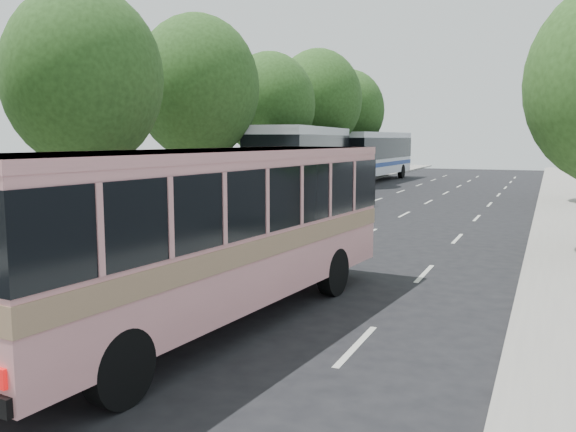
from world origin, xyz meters
The scene contains 14 objects.
ground centered at (0.00, 0.00, 0.00)m, with size 120.00×120.00×0.00m, color black.
sidewalk_left centered at (-8.50, 20.00, 0.07)m, with size 4.00×90.00×0.15m, color #9E998E.
low_wall centered at (-10.30, 20.00, 0.90)m, with size 0.30×90.00×1.50m, color #9E998E.
tree_left_b centered at (-8.42, 5.94, 5.82)m, with size 5.70×5.70×8.88m.
tree_left_c centered at (-8.62, 13.94, 6.12)m, with size 6.00×6.00×9.35m.
tree_left_d centered at (-8.52, 21.94, 5.63)m, with size 5.52×5.52×8.60m.
tree_left_e centered at (-8.42, 29.94, 6.43)m, with size 6.30×6.30×9.82m.
tree_left_f centered at (-8.62, 37.94, 6.00)m, with size 5.88×5.88×9.16m.
pink_bus centered at (1.30, -1.90, 2.03)m, with size 3.63×10.44×3.26m.
pink_taxi centered at (-2.00, 8.93, 0.78)m, with size 1.84×4.58×1.56m, color #FE1682.
white_pickup centered at (-2.56, 16.27, 0.75)m, with size 2.09×5.15×1.50m, color white.
tour_coach_front centered at (-6.24, 21.72, 2.47)m, with size 4.79×14.01×4.11m.
tour_coach_rear centered at (-6.30, 37.11, 2.37)m, with size 3.37×13.28×3.94m.
taxi_roof_sign centered at (-2.00, 8.93, 1.65)m, with size 0.55×0.18×0.18m, color silver.
Camera 1 is at (7.06, -11.54, 3.48)m, focal length 38.00 mm.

